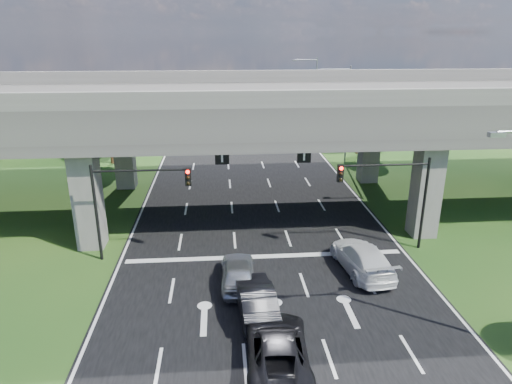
{
  "coord_description": "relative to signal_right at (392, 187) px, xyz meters",
  "views": [
    {
      "loc": [
        -2.6,
        -21.65,
        13.14
      ],
      "look_at": [
        -0.3,
        6.8,
        3.11
      ],
      "focal_mm": 32.0,
      "sensor_mm": 36.0,
      "label": 1
    }
  ],
  "objects": [
    {
      "name": "signal_right",
      "position": [
        0.0,
        0.0,
        0.0
      ],
      "size": [
        5.76,
        0.54,
        6.0
      ],
      "color": "black",
      "rests_on": "ground"
    },
    {
      "name": "car_silver",
      "position": [
        -9.62,
        -3.6,
        -3.38
      ],
      "size": [
        1.96,
        4.62,
        1.56
      ],
      "primitive_type": "imported",
      "rotation": [
        0.0,
        0.0,
        3.12
      ],
      "color": "#ADB0B5",
      "rests_on": "road"
    },
    {
      "name": "tree_left_near",
      "position": [
        -21.78,
        22.06,
        0.63
      ],
      "size": [
        4.5,
        4.5,
        7.8
      ],
      "color": "black",
      "rests_on": "ground"
    },
    {
      "name": "streetlight_beyond",
      "position": [
        2.27,
        36.06,
        1.66
      ],
      "size": [
        3.38,
        0.25,
        10.0
      ],
      "color": "gray",
      "rests_on": "ground"
    },
    {
      "name": "tree_right_near",
      "position": [
        5.22,
        24.06,
        0.31
      ],
      "size": [
        4.2,
        4.2,
        7.28
      ],
      "color": "black",
      "rests_on": "ground"
    },
    {
      "name": "road",
      "position": [
        -7.82,
        6.06,
        -4.17
      ],
      "size": [
        18.0,
        120.0,
        0.03
      ],
      "primitive_type": "cube",
      "color": "black",
      "rests_on": "ground"
    },
    {
      "name": "tree_right_far",
      "position": [
        4.22,
        40.06,
        0.63
      ],
      "size": [
        4.5,
        4.5,
        7.8
      ],
      "color": "black",
      "rests_on": "ground"
    },
    {
      "name": "tree_right_mid",
      "position": [
        8.22,
        32.06,
        -0.01
      ],
      "size": [
        3.91,
        3.9,
        6.76
      ],
      "color": "black",
      "rests_on": "ground"
    },
    {
      "name": "tree_left_mid",
      "position": [
        -24.78,
        30.06,
        -0.01
      ],
      "size": [
        3.91,
        3.9,
        6.76
      ],
      "color": "black",
      "rests_on": "ground"
    },
    {
      "name": "overpass",
      "position": [
        -7.82,
        8.06,
        3.73
      ],
      "size": [
        80.0,
        15.0,
        10.0
      ],
      "color": "#34312F",
      "rests_on": "ground"
    },
    {
      "name": "tree_left_far",
      "position": [
        -20.78,
        38.06,
        0.95
      ],
      "size": [
        4.8,
        4.8,
        8.32
      ],
      "color": "black",
      "rests_on": "ground"
    },
    {
      "name": "streetlight_far",
      "position": [
        2.27,
        20.06,
        1.66
      ],
      "size": [
        3.38,
        0.25,
        10.0
      ],
      "color": "gray",
      "rests_on": "ground"
    },
    {
      "name": "car_white",
      "position": [
        -2.42,
        -2.63,
        -3.34
      ],
      "size": [
        2.88,
        5.84,
        1.63
      ],
      "primitive_type": "imported",
      "rotation": [
        0.0,
        0.0,
        3.25
      ],
      "color": "silver",
      "rests_on": "road"
    },
    {
      "name": "ground",
      "position": [
        -7.82,
        -3.94,
        -4.19
      ],
      "size": [
        160.0,
        160.0,
        0.0
      ],
      "primitive_type": "plane",
      "color": "#184014",
      "rests_on": "ground"
    },
    {
      "name": "car_dark",
      "position": [
        -8.89,
        -6.32,
        -3.36
      ],
      "size": [
        2.04,
        4.97,
        1.6
      ],
      "primitive_type": "imported",
      "rotation": [
        0.0,
        0.0,
        3.21
      ],
      "color": "black",
      "rests_on": "road"
    },
    {
      "name": "signal_left",
      "position": [
        -15.65,
        0.0,
        0.0
      ],
      "size": [
        5.76,
        0.54,
        6.0
      ],
      "color": "black",
      "rests_on": "ground"
    },
    {
      "name": "warehouse",
      "position": [
        -33.82,
        31.06,
        -2.19
      ],
      "size": [
        20.0,
        10.0,
        4.0
      ],
      "primitive_type": "cube",
      "color": "#9E9E99",
      "rests_on": "ground"
    },
    {
      "name": "car_trailing",
      "position": [
        -8.29,
        -10.15,
        -3.38
      ],
      "size": [
        2.85,
        5.69,
        1.55
      ],
      "primitive_type": "imported",
      "rotation": [
        0.0,
        0.0,
        3.09
      ],
      "color": "black",
      "rests_on": "road"
    }
  ]
}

